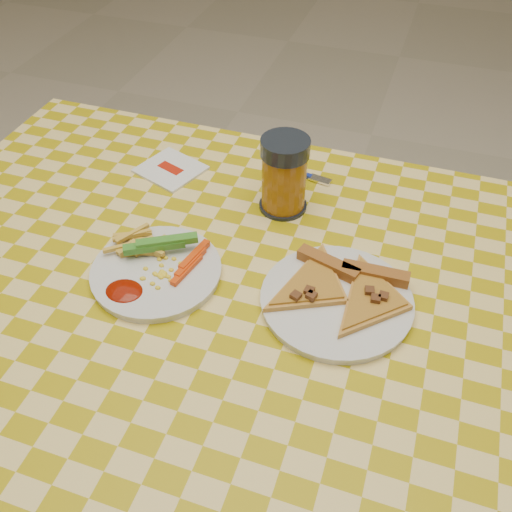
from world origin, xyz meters
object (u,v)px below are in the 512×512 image
(table, at_px, (241,314))
(plate_left, at_px, (157,272))
(plate_right, at_px, (336,301))
(drink_glass, at_px, (284,176))

(table, distance_m, plate_left, 0.16)
(table, xyz_separation_m, plate_left, (-0.14, -0.02, 0.08))
(plate_right, height_order, drink_glass, drink_glass)
(table, xyz_separation_m, plate_right, (0.16, 0.01, 0.08))
(table, distance_m, drink_glass, 0.26)
(table, height_order, plate_right, plate_right)
(plate_left, xyz_separation_m, drink_glass, (0.15, 0.24, 0.07))
(table, bearing_deg, plate_left, -170.31)
(plate_left, bearing_deg, drink_glass, 58.75)
(table, bearing_deg, plate_right, 3.14)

